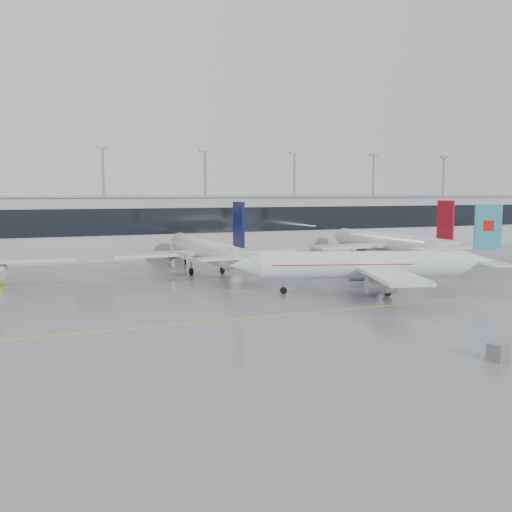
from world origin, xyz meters
name	(u,v)px	position (x,y,z in m)	size (l,w,h in m)	color
ground	(299,314)	(0.00, 0.00, 0.00)	(320.00, 320.00, 0.00)	gray
taxi_line_main	(299,314)	(0.00, 0.00, 0.01)	(120.00, 0.25, 0.01)	yellow
taxi_line_north	(212,276)	(0.00, 30.00, 0.01)	(120.00, 0.25, 0.01)	yellow
terminal	(163,227)	(0.00, 62.00, 6.00)	(180.00, 15.00, 12.00)	#A5A5A9
terminal_glass	(172,221)	(0.00, 54.45, 7.50)	(180.00, 0.20, 5.00)	black
terminal_roof	(163,196)	(0.00, 62.00, 12.20)	(182.00, 16.00, 0.40)	gray
light_masts	(156,191)	(0.00, 68.00, 13.34)	(156.40, 1.00, 22.60)	gray
air_canada_jet	(373,265)	(14.66, 7.95, 3.61)	(35.56, 28.97, 11.40)	silver
parked_jet_c	(205,250)	(0.00, 33.69, 3.71)	(29.64, 36.96, 11.72)	silver
parked_jet_d	(386,243)	(35.00, 33.69, 3.71)	(29.64, 36.96, 11.72)	silver
gse_unit	(498,352)	(6.46, -21.31, 0.68)	(1.36, 1.26, 1.36)	slate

